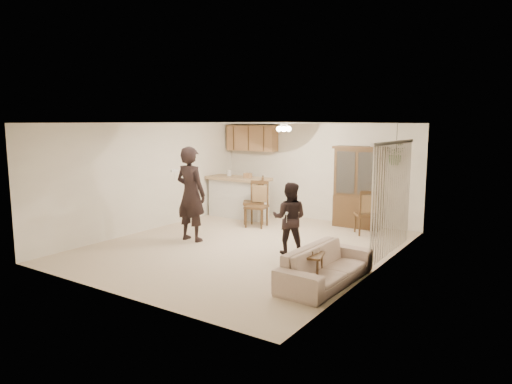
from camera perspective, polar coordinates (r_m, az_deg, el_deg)
The scene contains 23 objects.
floor at distance 9.42m, azimuth -1.38°, elevation -6.79°, with size 6.50×6.50×0.00m, color #C0AB91.
ceiling at distance 9.09m, azimuth -1.44°, elevation 8.60°, with size 5.50×6.50×0.02m, color white.
wall_back at distance 11.96m, azimuth 7.55°, elevation 2.49°, with size 5.50×0.02×2.50m, color white.
wall_front at distance 6.80m, azimuth -17.30°, elevation -2.32°, with size 5.50×0.02×2.50m, color white.
wall_left at distance 10.97m, azimuth -13.27°, elevation 1.81°, with size 0.02×6.50×2.50m, color white.
wall_right at distance 7.94m, azimuth 15.09°, elevation -0.72°, with size 0.02×6.50×2.50m, color white.
breakfast_bar at distance 12.24m, azimuth -2.20°, elevation -0.85°, with size 1.60×0.55×1.00m, color silver.
bar_top at distance 12.16m, azimuth -2.21°, elevation 1.71°, with size 1.75×0.70×0.08m, color tan.
upper_cabinets at distance 12.70m, azimuth -0.51°, elevation 6.75°, with size 1.50×0.34×0.70m, color olive.
vertical_blinds at distance 8.82m, azimuth 16.67°, elevation -0.88°, with size 0.06×2.30×2.10m, color silver, non-canonical shape.
ceiling_fixture at distance 10.00m, azimuth 3.50°, elevation 8.00°, with size 0.36×0.36×0.20m, color beige, non-canonical shape.
hanging_plant at distance 10.29m, azimuth 17.11°, elevation 4.59°, with size 0.43×0.37×0.48m, color #345823.
plant_cord at distance 10.28m, azimuth 17.19°, elevation 6.40°, with size 0.01×0.01×0.65m, color black.
sofa at distance 7.29m, azimuth 8.74°, elevation -8.48°, with size 1.87×0.73×0.73m, color beige.
adult at distance 9.80m, azimuth -8.14°, elevation -0.89°, with size 0.66×0.43×1.80m, color black.
child at distance 8.77m, azimuth 4.21°, elevation -3.42°, with size 0.66×0.51×1.35m, color black.
china_hutch at distance 11.24m, azimuth 12.75°, elevation 0.53°, with size 1.25×0.50×1.96m.
side_table at distance 7.25m, azimuth 6.55°, elevation -9.46°, with size 0.54×0.54×0.54m.
chair_bar at distance 11.11m, azimuth 0.06°, elevation -2.78°, with size 0.59×0.59×1.11m.
chair_hutch_left at distance 11.53m, azimuth -0.29°, elevation -2.26°, with size 0.72×0.72×1.18m.
chair_hutch_right at distance 10.67m, azimuth 13.53°, elevation -3.62°, with size 0.64×0.64×1.03m.
controller_adult at distance 9.38m, azimuth -10.16°, elevation 2.65°, with size 0.05×0.18×0.05m, color white.
controller_child at distance 8.42m, azimuth 3.86°, elevation -2.69°, with size 0.04×0.12×0.04m, color white.
Camera 1 is at (5.21, -7.45, 2.47)m, focal length 32.00 mm.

